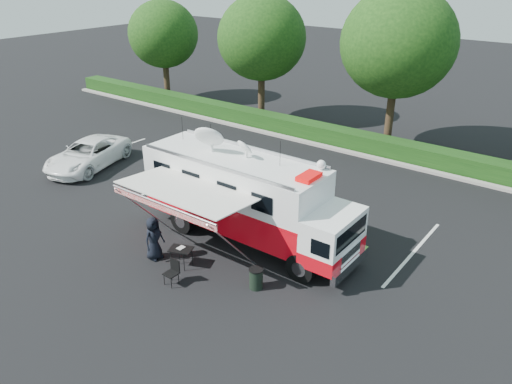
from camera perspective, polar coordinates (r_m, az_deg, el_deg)
ground_plane at (r=19.60m, az=-0.89°, el=-5.53°), size 120.00×120.00×0.00m
back_border at (r=28.21m, az=17.84°, el=13.79°), size 60.00×6.14×8.87m
stall_lines at (r=21.99m, az=2.89°, el=-1.93°), size 24.12×5.50×0.01m
command_truck at (r=18.79m, az=-1.11°, el=-0.70°), size 8.81×2.42×4.23m
awning at (r=17.19m, az=-8.40°, el=-0.19°), size 4.81×2.50×2.91m
white_suv at (r=27.83m, az=-18.47°, el=2.74°), size 3.72×5.59×1.43m
person at (r=18.89m, az=-11.38°, el=-7.39°), size 0.54×0.82×1.67m
folding_table at (r=17.98m, az=-8.58°, el=-6.55°), size 0.96×0.83×0.69m
folding_chair at (r=17.16m, az=-9.47°, el=-8.76°), size 0.43×0.44×0.89m
trash_bin at (r=16.80m, az=0.01°, el=-9.83°), size 0.49×0.49×0.74m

